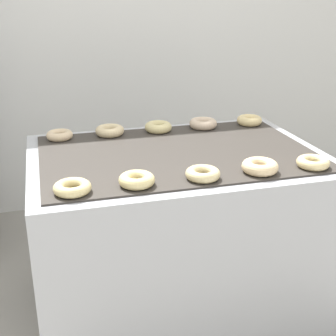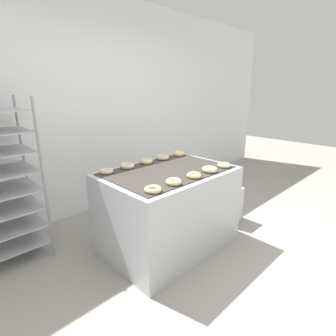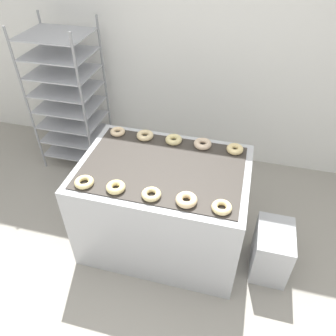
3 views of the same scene
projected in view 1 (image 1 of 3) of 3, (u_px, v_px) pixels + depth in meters
wall_back at (119, 11)px, 3.19m from camera, size 8.00×0.05×2.80m
fryer_machine at (176, 234)px, 2.28m from camera, size 1.32×0.93×0.85m
donut_near_leftmost at (72, 188)px, 1.69m from camera, size 0.14×0.14×0.04m
donut_near_left at (137, 180)px, 1.76m from camera, size 0.14×0.14×0.04m
donut_near_center at (203, 174)px, 1.82m from camera, size 0.14×0.14×0.04m
donut_near_right at (260, 167)px, 1.88m from camera, size 0.15×0.15×0.05m
donut_near_rightmost at (313, 162)px, 1.94m from camera, size 0.14×0.14×0.04m
donut_far_leftmost at (60, 135)px, 2.30m from camera, size 0.13×0.13×0.04m
donut_far_left at (110, 131)px, 2.36m from camera, size 0.14×0.14×0.05m
donut_far_center at (158, 127)px, 2.42m from camera, size 0.14×0.14×0.05m
donut_far_right at (203, 123)px, 2.48m from camera, size 0.15×0.15×0.05m
donut_far_rightmost at (249, 120)px, 2.54m from camera, size 0.14×0.14×0.05m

